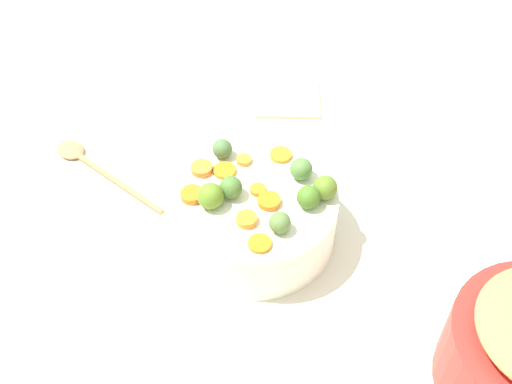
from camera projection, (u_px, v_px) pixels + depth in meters
name	position (u px, v px, depth m)	size (l,w,h in m)	color
tabletop	(255.00, 244.00, 1.09)	(2.40, 2.40, 0.02)	silver
serving_bowl_carrots	(256.00, 216.00, 1.05)	(0.26, 0.26, 0.10)	white
carrot_slice_0	(192.00, 195.00, 1.01)	(0.04, 0.04, 0.01)	orange
carrot_slice_1	(202.00, 168.00, 1.05)	(0.04, 0.04, 0.01)	orange
carrot_slice_2	(247.00, 219.00, 0.98)	(0.03, 0.03, 0.01)	orange
carrot_slice_3	(258.00, 190.00, 1.02)	(0.03, 0.03, 0.01)	orange
carrot_slice_4	(281.00, 155.00, 1.08)	(0.04, 0.04, 0.01)	orange
carrot_slice_5	(244.00, 160.00, 1.07)	(0.03, 0.03, 0.01)	orange
carrot_slice_6	(260.00, 244.00, 0.95)	(0.04, 0.04, 0.01)	orange
carrot_slice_7	(225.00, 171.00, 1.05)	(0.04, 0.04, 0.01)	orange
carrot_slice_8	(269.00, 201.00, 1.00)	(0.04, 0.04, 0.01)	orange
brussels_sprout_0	(308.00, 197.00, 0.99)	(0.04, 0.04, 0.04)	#477525
brussels_sprout_1	(220.00, 150.00, 1.07)	(0.03, 0.03, 0.03)	#4B703F
brussels_sprout_2	(280.00, 223.00, 0.96)	(0.03, 0.03, 0.03)	#597C3D
brussels_sprout_3	(325.00, 188.00, 1.00)	(0.04, 0.04, 0.04)	#5B7C28
brussels_sprout_4	(231.00, 187.00, 1.01)	(0.04, 0.04, 0.04)	#4A7432
brussels_sprout_5	(210.00, 196.00, 0.99)	(0.04, 0.04, 0.04)	olive
brussels_sprout_6	(301.00, 169.00, 1.03)	(0.04, 0.04, 0.04)	#547F3E
wooden_spoon	(87.00, 161.00, 1.20)	(0.13, 0.26, 0.01)	#A87C55
dish_towel	(288.00, 99.00, 1.33)	(0.13, 0.12, 0.01)	#CDB38B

